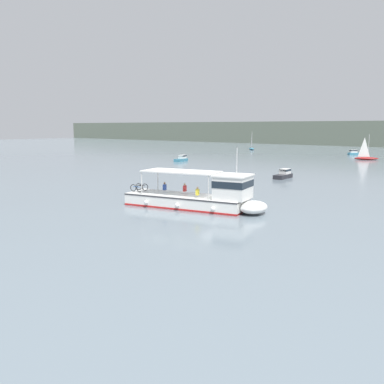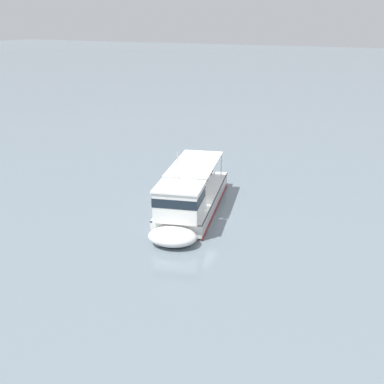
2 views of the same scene
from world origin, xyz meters
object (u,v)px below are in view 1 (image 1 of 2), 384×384
ferry_main (203,197)px  motorboat_horizon_east (181,159)px  sailboat_horizon_west (366,157)px  sailboat_near_port (252,148)px  motorboat_outer_anchorage (355,153)px  motorboat_far_left (284,174)px

ferry_main → motorboat_horizon_east: (-34.35, 35.41, -0.47)m
motorboat_horizon_east → sailboat_horizon_west: size_ratio=0.70×
ferry_main → sailboat_horizon_west: size_ratio=2.42×
motorboat_horizon_east → sailboat_horizon_west: sailboat_horizon_west is taller
ferry_main → sailboat_near_port: sailboat_near_port is taller
motorboat_outer_anchorage → motorboat_horizon_east: same height
motorboat_far_left → motorboat_outer_anchorage: bearing=100.0°
sailboat_horizon_west → sailboat_near_port: size_ratio=1.00×
motorboat_outer_anchorage → motorboat_far_left: same height
motorboat_outer_anchorage → sailboat_horizon_west: sailboat_horizon_west is taller
motorboat_horizon_east → sailboat_near_port: sailboat_near_port is taller
sailboat_horizon_west → motorboat_far_left: bearing=-86.9°
ferry_main → motorboat_far_left: 24.45m
motorboat_horizon_east → sailboat_near_port: (-12.31, 45.28, -0.00)m
ferry_main → motorboat_far_left: (-5.16, 23.90, -0.47)m
motorboat_horizon_east → motorboat_far_left: size_ratio=1.03×
motorboat_outer_anchorage → sailboat_near_port: size_ratio=0.64×
motorboat_horizon_east → motorboat_outer_anchorage: bearing=64.8°
ferry_main → motorboat_horizon_east: 49.34m
sailboat_horizon_west → sailboat_near_port: same height
ferry_main → sailboat_near_port: 93.20m
motorboat_far_left → sailboat_near_port: (-41.50, 56.79, -0.00)m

